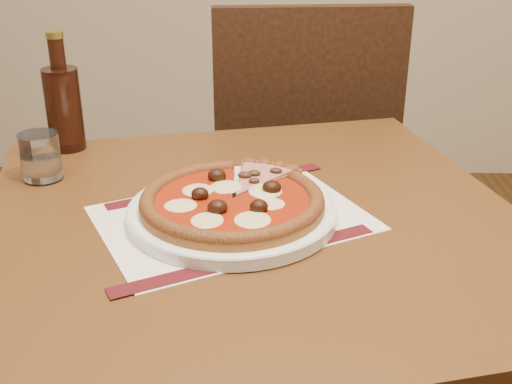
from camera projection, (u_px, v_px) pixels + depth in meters
table at (256, 273)px, 1.01m from camera, size 0.97×0.97×0.75m
chair_far at (300, 158)px, 1.72m from camera, size 0.50×0.50×0.97m
placemat at (232, 218)px, 0.96m from camera, size 0.47×0.42×0.00m
plate at (232, 212)px, 0.95m from camera, size 0.31×0.31×0.02m
pizza at (232, 200)px, 0.95m from camera, size 0.27×0.27×0.04m
ham_slice at (270, 179)px, 1.02m from camera, size 0.10×0.15×0.02m
water_glass at (41, 157)px, 1.08m from camera, size 0.08×0.08×0.08m
bottle at (63, 105)px, 1.20m from camera, size 0.07×0.07×0.22m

